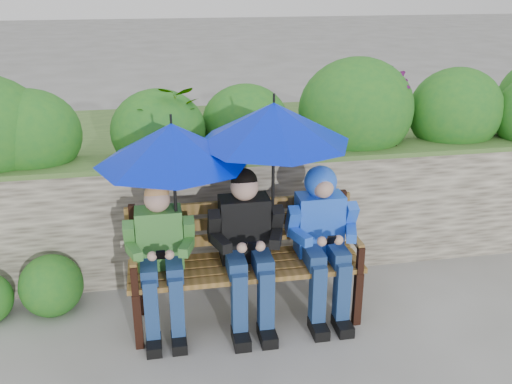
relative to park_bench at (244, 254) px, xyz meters
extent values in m
plane|color=slate|center=(0.10, -0.03, -0.50)|extent=(60.00, 60.00, 0.00)
cube|color=#524C41|center=(0.10, 0.72, 0.00)|extent=(8.00, 0.40, 1.00)
cube|color=#395628|center=(0.10, 0.72, 0.51)|extent=(8.00, 0.42, 0.04)
cube|color=#395628|center=(0.10, 1.92, -0.02)|extent=(8.00, 2.00, 0.96)
ellipsoid|color=#1C5C1E|center=(-1.54, 0.89, 0.74)|extent=(0.79, 0.64, 0.71)
ellipsoid|color=#1C5C1E|center=(-0.55, 0.84, 0.73)|extent=(0.76, 0.61, 0.68)
ellipsoid|color=#1C5C1E|center=(0.18, 0.99, 0.72)|extent=(0.74, 0.59, 0.67)
ellipsoid|color=#1C5C1E|center=(1.15, 0.95, 0.80)|extent=(1.02, 0.81, 0.91)
ellipsoid|color=#1C5C1E|center=(2.09, 0.95, 0.76)|extent=(0.86, 0.69, 0.78)
sphere|color=#D395AB|center=(-1.60, 0.82, 0.65)|extent=(0.14, 0.14, 0.14)
sphere|color=#D395AB|center=(0.66, 0.82, 0.65)|extent=(0.14, 0.14, 0.14)
sphere|color=#D395AB|center=(1.98, 0.82, 0.65)|extent=(0.14, 0.14, 0.14)
imported|color=#1C5C1E|center=(-0.49, 0.82, 0.82)|extent=(0.53, 0.46, 0.58)
imported|color=#1C5C1E|center=(1.37, 0.82, 0.85)|extent=(0.36, 0.36, 0.65)
sphere|color=#1C5C1E|center=(-1.43, 0.32, -0.30)|extent=(0.48, 0.48, 0.48)
cube|color=black|center=(-0.78, -0.29, -0.29)|extent=(0.06, 0.06, 0.42)
cube|color=black|center=(-0.78, 0.13, -0.29)|extent=(0.06, 0.06, 0.42)
cube|color=black|center=(0.78, -0.29, -0.29)|extent=(0.06, 0.06, 0.42)
cube|color=black|center=(0.78, 0.13, -0.29)|extent=(0.06, 0.06, 0.42)
cube|color=brown|center=(0.00, -0.26, -0.07)|extent=(1.68, 0.09, 0.04)
cube|color=brown|center=(0.00, -0.13, -0.07)|extent=(1.68, 0.09, 0.04)
cube|color=brown|center=(0.00, -0.01, -0.07)|extent=(1.68, 0.09, 0.04)
cube|color=brown|center=(0.00, 0.11, -0.07)|extent=(1.68, 0.09, 0.04)
cube|color=black|center=(-0.78, 0.15, 0.15)|extent=(0.05, 0.05, 0.47)
cube|color=brown|center=(-0.78, -0.08, 0.12)|extent=(0.05, 0.44, 0.04)
cube|color=black|center=(-0.78, -0.29, 0.02)|extent=(0.05, 0.05, 0.20)
cube|color=black|center=(0.78, 0.15, 0.15)|extent=(0.05, 0.05, 0.47)
cube|color=brown|center=(0.78, -0.08, 0.12)|extent=(0.05, 0.44, 0.04)
cube|color=black|center=(0.78, -0.29, 0.02)|extent=(0.05, 0.05, 0.20)
cube|color=brown|center=(0.00, 0.16, 0.06)|extent=(1.68, 0.03, 0.08)
cube|color=brown|center=(0.00, 0.16, 0.19)|extent=(1.68, 0.03, 0.08)
cube|color=brown|center=(0.00, 0.16, 0.32)|extent=(1.68, 0.03, 0.08)
cube|color=#3C7529|center=(-0.60, 0.02, 0.17)|extent=(0.32, 0.19, 0.44)
sphere|color=tan|center=(-0.60, 0.00, 0.47)|extent=(0.18, 0.18, 0.18)
sphere|color=#BD8449|center=(-0.60, 0.01, 0.50)|extent=(0.17, 0.17, 0.17)
cube|color=navy|center=(-0.69, -0.13, 0.01)|extent=(0.11, 0.30, 0.11)
cube|color=navy|center=(-0.69, -0.28, -0.25)|extent=(0.09, 0.10, 0.51)
cube|color=black|center=(-0.69, -0.34, -0.47)|extent=(0.10, 0.21, 0.08)
cube|color=navy|center=(-0.52, -0.13, 0.01)|extent=(0.11, 0.30, 0.11)
cube|color=navy|center=(-0.52, -0.28, -0.25)|extent=(0.09, 0.10, 0.51)
cube|color=black|center=(-0.52, -0.34, -0.47)|extent=(0.10, 0.21, 0.08)
cube|color=#3C7529|center=(-0.80, -0.03, 0.23)|extent=(0.08, 0.17, 0.24)
cube|color=#3C7529|center=(-0.78, -0.15, 0.16)|extent=(0.12, 0.20, 0.07)
sphere|color=tan|center=(-0.66, -0.23, 0.16)|extent=(0.07, 0.07, 0.07)
cube|color=#3C7529|center=(-0.40, -0.03, 0.23)|extent=(0.08, 0.17, 0.24)
cube|color=#3C7529|center=(-0.43, -0.15, 0.16)|extent=(0.12, 0.20, 0.07)
sphere|color=tan|center=(-0.54, -0.23, 0.16)|extent=(0.07, 0.07, 0.07)
cube|color=black|center=(-0.60, -0.24, 0.17)|extent=(0.06, 0.07, 0.09)
cube|color=black|center=(0.00, 0.02, 0.19)|extent=(0.35, 0.21, 0.48)
sphere|color=tan|center=(0.00, 0.00, 0.52)|extent=(0.20, 0.20, 0.20)
sphere|color=black|center=(0.00, 0.01, 0.56)|extent=(0.19, 0.19, 0.19)
cube|color=navy|center=(-0.09, -0.14, 0.02)|extent=(0.12, 0.33, 0.12)
cube|color=navy|center=(-0.09, -0.31, -0.24)|extent=(0.10, 0.11, 0.52)
cube|color=black|center=(-0.09, -0.37, -0.46)|extent=(0.11, 0.23, 0.08)
cube|color=navy|center=(0.10, -0.14, 0.02)|extent=(0.12, 0.33, 0.12)
cube|color=navy|center=(0.10, -0.31, -0.24)|extent=(0.10, 0.11, 0.52)
cube|color=black|center=(0.10, -0.37, -0.46)|extent=(0.11, 0.23, 0.08)
cube|color=black|center=(-0.22, -0.03, 0.26)|extent=(0.08, 0.19, 0.27)
cube|color=black|center=(-0.19, -0.17, 0.18)|extent=(0.13, 0.22, 0.07)
sphere|color=tan|center=(-0.06, -0.26, 0.18)|extent=(0.07, 0.07, 0.07)
cube|color=black|center=(0.23, -0.03, 0.26)|extent=(0.08, 0.19, 0.27)
cube|color=black|center=(0.20, -0.17, 0.18)|extent=(0.13, 0.22, 0.07)
sphere|color=tan|center=(0.07, -0.26, 0.18)|extent=(0.07, 0.07, 0.07)
cube|color=black|center=(0.00, -0.27, 0.19)|extent=(0.06, 0.07, 0.09)
cube|color=blue|center=(0.57, 0.02, 0.18)|extent=(0.34, 0.20, 0.46)
sphere|color=tan|center=(0.57, 0.00, 0.50)|extent=(0.19, 0.19, 0.19)
sphere|color=blue|center=(0.57, 0.03, 0.51)|extent=(0.24, 0.24, 0.24)
sphere|color=tan|center=(0.57, -0.04, 0.49)|extent=(0.14, 0.14, 0.14)
cube|color=navy|center=(0.48, -0.14, 0.01)|extent=(0.12, 0.32, 0.12)
cube|color=navy|center=(0.48, -0.30, -0.24)|extent=(0.10, 0.11, 0.52)
cube|color=black|center=(0.48, -0.36, -0.46)|extent=(0.11, 0.22, 0.08)
cube|color=navy|center=(0.66, -0.14, 0.01)|extent=(0.12, 0.32, 0.12)
cube|color=navy|center=(0.66, -0.30, -0.24)|extent=(0.10, 0.11, 0.52)
cube|color=black|center=(0.66, -0.36, -0.46)|extent=(0.11, 0.22, 0.08)
cube|color=blue|center=(0.35, -0.03, 0.24)|extent=(0.08, 0.18, 0.26)
cube|color=blue|center=(0.38, -0.16, 0.17)|extent=(0.13, 0.21, 0.07)
sphere|color=tan|center=(0.51, -0.25, 0.17)|extent=(0.07, 0.07, 0.07)
cube|color=blue|center=(0.78, -0.03, 0.24)|extent=(0.08, 0.18, 0.26)
cube|color=blue|center=(0.75, -0.16, 0.17)|extent=(0.13, 0.21, 0.07)
sphere|color=tan|center=(0.63, -0.25, 0.17)|extent=(0.07, 0.07, 0.07)
cube|color=black|center=(0.57, -0.26, 0.18)|extent=(0.06, 0.07, 0.09)
cone|color=#0019CA|center=(-0.48, -0.03, 0.87)|extent=(1.04, 1.04, 0.27)
cylinder|color=black|center=(-0.48, -0.03, 1.04)|extent=(0.02, 0.02, 0.06)
cylinder|color=black|center=(-0.48, -0.03, 0.53)|extent=(0.02, 0.02, 0.68)
sphere|color=black|center=(-0.48, -0.03, 0.19)|extent=(0.04, 0.04, 0.04)
cone|color=#0019CA|center=(0.20, -0.03, 0.98)|extent=(1.07, 1.07, 0.27)
cylinder|color=black|center=(0.20, -0.03, 1.14)|extent=(0.02, 0.02, 0.06)
cylinder|color=black|center=(0.20, -0.03, 0.60)|extent=(0.02, 0.02, 0.76)
sphere|color=black|center=(0.20, -0.03, 0.21)|extent=(0.04, 0.04, 0.04)
camera|label=1|loc=(-0.60, -3.67, 1.92)|focal=40.00mm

